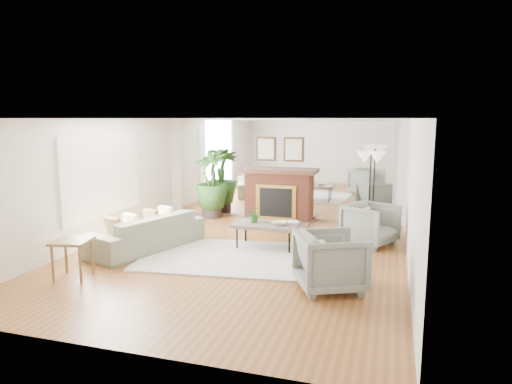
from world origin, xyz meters
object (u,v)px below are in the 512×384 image
(side_table, at_px, (72,246))
(potted_ficus, at_px, (212,181))
(coffee_table, at_px, (267,225))
(fireplace, at_px, (278,194))
(floor_lamp, at_px, (371,164))
(sofa, at_px, (146,232))
(armchair_front, at_px, (330,261))
(armchair_back, at_px, (370,224))

(side_table, xyz_separation_m, potted_ficus, (0.39, 4.80, 0.40))
(coffee_table, relative_size, potted_ficus, 0.72)
(side_table, distance_m, potted_ficus, 4.83)
(fireplace, height_order, floor_lamp, fireplace)
(floor_lamp, bearing_deg, side_table, -136.84)
(sofa, bearing_deg, side_table, 9.65)
(floor_lamp, bearing_deg, fireplace, 157.71)
(fireplace, xyz_separation_m, sofa, (-1.80, -3.20, -0.32))
(armchair_front, bearing_deg, armchair_back, -34.85)
(coffee_table, bearing_deg, floor_lamp, 40.10)
(potted_ficus, bearing_deg, fireplace, 5.38)
(coffee_table, relative_size, side_table, 1.90)
(armchair_front, bearing_deg, fireplace, -1.94)
(armchair_front, xyz_separation_m, floor_lamp, (0.36, 3.36, 1.12))
(side_table, bearing_deg, sofa, 81.00)
(side_table, distance_m, floor_lamp, 6.00)
(fireplace, bearing_deg, floor_lamp, -22.29)
(sofa, bearing_deg, potted_ficus, -163.47)
(fireplace, relative_size, potted_ficus, 1.18)
(potted_ficus, bearing_deg, sofa, -92.13)
(armchair_front, height_order, side_table, armchair_front)
(fireplace, bearing_deg, sofa, -119.39)
(sofa, distance_m, potted_ficus, 3.09)
(fireplace, bearing_deg, coffee_table, -80.87)
(coffee_table, bearing_deg, armchair_back, 23.96)
(coffee_table, xyz_separation_m, potted_ficus, (-2.08, 2.30, 0.47))
(fireplace, relative_size, side_table, 3.12)
(armchair_back, bearing_deg, sofa, 139.39)
(coffee_table, xyz_separation_m, armchair_back, (1.91, 0.85, -0.04))
(armchair_back, distance_m, side_table, 5.52)
(armchair_back, distance_m, potted_ficus, 4.28)
(potted_ficus, bearing_deg, armchair_back, -20.03)
(armchair_front, xyz_separation_m, potted_ficus, (-3.56, 4.12, 0.50))
(coffee_table, xyz_separation_m, armchair_front, (1.47, -1.81, -0.02))
(side_table, bearing_deg, potted_ficus, 85.33)
(armchair_back, relative_size, armchair_front, 0.96)
(armchair_front, relative_size, floor_lamp, 0.52)
(fireplace, relative_size, sofa, 0.88)
(side_table, bearing_deg, fireplace, 67.25)
(armchair_front, height_order, potted_ficus, potted_ficus)
(armchair_back, bearing_deg, side_table, 155.67)
(potted_ficus, bearing_deg, side_table, -94.67)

